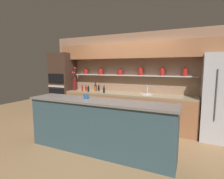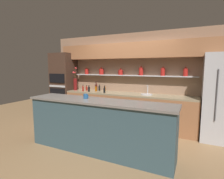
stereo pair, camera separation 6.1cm
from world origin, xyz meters
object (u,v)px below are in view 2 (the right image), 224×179
(flower_vase, at_px, (75,83))
(bottle_wine_7, at_px, (96,87))
(sink_fixture, at_px, (147,94))
(bottle_sauce_1, at_px, (89,89))
(oven_tower, at_px, (64,86))
(refrigerator, at_px, (222,98))
(bottle_sauce_0, at_px, (96,89))
(bottle_sauce_3, at_px, (83,89))
(bottle_sauce_2, at_px, (104,90))
(bottle_sauce_4, at_px, (105,89))
(bottle_sauce_5, at_px, (99,88))
(bottle_sauce_6, at_px, (87,88))
(coffee_mug, at_px, (86,96))

(flower_vase, height_order, bottle_wine_7, flower_vase)
(flower_vase, xyz_separation_m, sink_fixture, (2.27, 0.05, -0.20))
(bottle_sauce_1, bearing_deg, oven_tower, 172.55)
(refrigerator, relative_size, sink_fixture, 6.38)
(flower_vase, bearing_deg, bottle_sauce_0, 4.90)
(sink_fixture, relative_size, bottle_sauce_3, 1.62)
(bottle_sauce_2, height_order, bottle_sauce_4, bottle_sauce_2)
(bottle_wine_7, bearing_deg, bottle_sauce_2, -33.61)
(flower_vase, height_order, bottle_sauce_3, flower_vase)
(oven_tower, height_order, bottle_sauce_1, oven_tower)
(bottle_sauce_3, height_order, bottle_sauce_4, bottle_sauce_3)
(flower_vase, xyz_separation_m, bottle_sauce_2, (1.10, -0.13, -0.15))
(flower_vase, relative_size, bottle_sauce_2, 3.81)
(oven_tower, relative_size, bottle_sauce_5, 10.91)
(flower_vase, height_order, bottle_sauce_2, flower_vase)
(bottle_sauce_0, xyz_separation_m, bottle_sauce_6, (-0.35, 0.03, -0.01))
(refrigerator, height_order, bottle_sauce_4, refrigerator)
(bottle_sauce_1, height_order, coffee_mug, coffee_mug)
(bottle_sauce_1, xyz_separation_m, bottle_sauce_3, (-0.21, -0.00, 0.00))
(bottle_sauce_0, relative_size, bottle_sauce_6, 1.11)
(refrigerator, xyz_separation_m, bottle_sauce_2, (-2.85, -0.13, 0.03))
(bottle_sauce_5, bearing_deg, bottle_sauce_6, -162.78)
(flower_vase, xyz_separation_m, bottle_sauce_6, (0.36, 0.09, -0.16))
(flower_vase, distance_m, bottle_sauce_2, 1.12)
(bottle_sauce_5, bearing_deg, oven_tower, -172.00)
(bottle_sauce_5, bearing_deg, bottle_sauce_0, -102.21)
(bottle_sauce_5, bearing_deg, refrigerator, -3.76)
(oven_tower, xyz_separation_m, bottle_sauce_6, (0.85, 0.05, -0.06))
(flower_vase, bearing_deg, bottle_sauce_1, -10.06)
(refrigerator, distance_m, bottle_sauce_2, 2.86)
(refrigerator, distance_m, flower_vase, 3.96)
(oven_tower, relative_size, bottle_sauce_3, 11.07)
(bottle_sauce_0, bearing_deg, oven_tower, -178.88)
(bottle_wine_7, height_order, coffee_mug, bottle_wine_7)
(coffee_mug, bearing_deg, bottle_sauce_3, 126.50)
(flower_vase, distance_m, bottle_sauce_4, 0.98)
(bottle_sauce_3, xyz_separation_m, bottle_wine_7, (0.30, 0.27, 0.02))
(bottle_sauce_0, xyz_separation_m, bottle_sauce_4, (0.22, 0.15, -0.00))
(refrigerator, xyz_separation_m, coffee_mug, (-2.51, -1.57, 0.09))
(bottle_sauce_2, distance_m, bottle_sauce_6, 0.78)
(bottle_sauce_4, distance_m, bottle_wine_7, 0.28)
(bottle_sauce_2, height_order, bottle_sauce_5, bottle_sauce_5)
(bottle_sauce_0, distance_m, bottle_sauce_2, 0.43)
(bottle_sauce_0, relative_size, bottle_sauce_4, 1.09)
(oven_tower, height_order, bottle_sauce_3, oven_tower)
(bottle_sauce_0, relative_size, bottle_sauce_2, 0.96)
(bottle_sauce_0, bearing_deg, bottle_sauce_2, -25.94)
(refrigerator, xyz_separation_m, bottle_sauce_5, (-3.21, 0.21, 0.03))
(bottle_sauce_5, bearing_deg, bottle_wine_7, -152.44)
(bottle_sauce_3, height_order, bottle_wine_7, bottle_wine_7)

